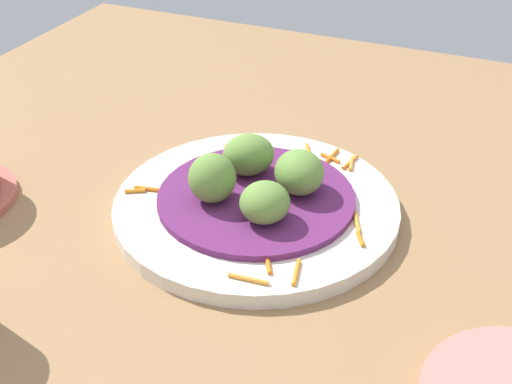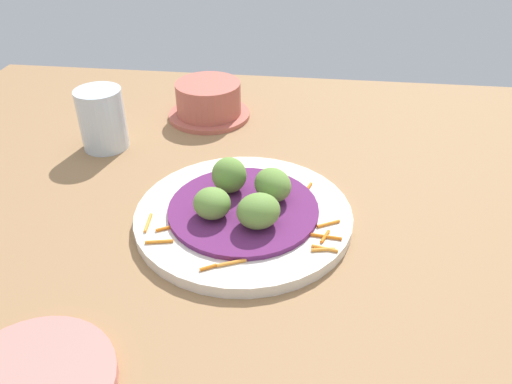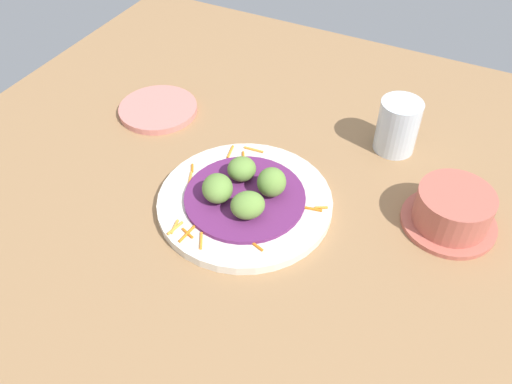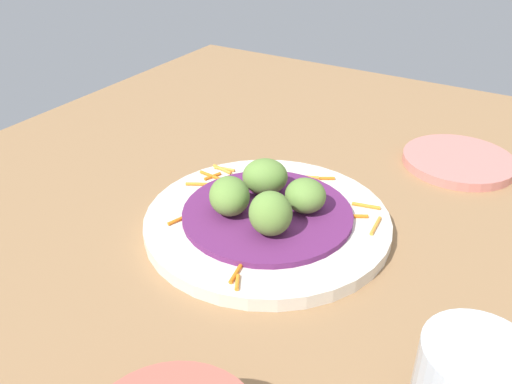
{
  "view_description": "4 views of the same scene",
  "coord_description": "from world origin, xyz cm",
  "px_view_note": "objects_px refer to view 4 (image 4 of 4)",
  "views": [
    {
      "loc": [
        46.14,
        18.11,
        41.02
      ],
      "look_at": [
        -4.2,
        -3.56,
        5.48
      ],
      "focal_mm": 48.87,
      "sensor_mm": 36.0,
      "label": 1
    },
    {
      "loc": [
        -13.55,
        47.23,
        41.56
      ],
      "look_at": [
        -6.95,
        -6.02,
        5.32
      ],
      "focal_mm": 35.37,
      "sensor_mm": 36.0,
      "label": 2
    },
    {
      "loc": [
        -58.35,
        -32.68,
        63.05
      ],
      "look_at": [
        -5.12,
        -5.88,
        5.36
      ],
      "focal_mm": 37.55,
      "sensor_mm": 36.0,
      "label": 3
    },
    {
      "loc": [
        19.43,
        -48.35,
        36.85
      ],
      "look_at": [
        -6.91,
        -4.37,
        6.39
      ],
      "focal_mm": 37.75,
      "sensor_mm": 36.0,
      "label": 4
    }
  ],
  "objects_px": {
    "guac_scoop_right": "(229,196)",
    "side_plate_small": "(459,161)",
    "guac_scoop_back": "(271,213)",
    "guac_scoop_center": "(265,177)",
    "guac_scoop_left": "(305,196)",
    "main_plate": "(267,222)"
  },
  "relations": [
    {
      "from": "main_plate",
      "to": "side_plate_small",
      "type": "bearing_deg",
      "value": 60.66
    },
    {
      "from": "main_plate",
      "to": "guac_scoop_left",
      "type": "xyz_separation_m",
      "value": [
        0.03,
        0.02,
        0.03
      ]
    },
    {
      "from": "guac_scoop_right",
      "to": "guac_scoop_back",
      "type": "relative_size",
      "value": 1.09
    },
    {
      "from": "guac_scoop_right",
      "to": "side_plate_small",
      "type": "distance_m",
      "value": 0.35
    },
    {
      "from": "main_plate",
      "to": "guac_scoop_back",
      "type": "xyz_separation_m",
      "value": [
        0.02,
        -0.03,
        0.04
      ]
    },
    {
      "from": "guac_scoop_back",
      "to": "guac_scoop_center",
      "type": "bearing_deg",
      "value": 123.94
    },
    {
      "from": "main_plate",
      "to": "guac_scoop_right",
      "type": "height_order",
      "value": "guac_scoop_right"
    },
    {
      "from": "main_plate",
      "to": "side_plate_small",
      "type": "xyz_separation_m",
      "value": [
        0.15,
        0.27,
        -0.0
      ]
    },
    {
      "from": "guac_scoop_back",
      "to": "side_plate_small",
      "type": "xyz_separation_m",
      "value": [
        0.13,
        0.3,
        -0.04
      ]
    },
    {
      "from": "guac_scoop_left",
      "to": "guac_scoop_center",
      "type": "xyz_separation_m",
      "value": [
        -0.06,
        0.01,
        0.0
      ]
    },
    {
      "from": "guac_scoop_back",
      "to": "side_plate_small",
      "type": "relative_size",
      "value": 0.32
    },
    {
      "from": "main_plate",
      "to": "guac_scoop_center",
      "type": "height_order",
      "value": "guac_scoop_center"
    },
    {
      "from": "guac_scoop_right",
      "to": "guac_scoop_center",
      "type": "bearing_deg",
      "value": 78.94
    },
    {
      "from": "main_plate",
      "to": "guac_scoop_back",
      "type": "bearing_deg",
      "value": -56.06
    },
    {
      "from": "guac_scoop_right",
      "to": "guac_scoop_back",
      "type": "distance_m",
      "value": 0.06
    },
    {
      "from": "guac_scoop_center",
      "to": "main_plate",
      "type": "bearing_deg",
      "value": -56.06
    },
    {
      "from": "guac_scoop_left",
      "to": "guac_scoop_right",
      "type": "relative_size",
      "value": 0.89
    },
    {
      "from": "main_plate",
      "to": "guac_scoop_right",
      "type": "distance_m",
      "value": 0.05
    },
    {
      "from": "main_plate",
      "to": "guac_scoop_center",
      "type": "bearing_deg",
      "value": 123.94
    },
    {
      "from": "guac_scoop_center",
      "to": "side_plate_small",
      "type": "bearing_deg",
      "value": 53.25
    },
    {
      "from": "guac_scoop_left",
      "to": "side_plate_small",
      "type": "bearing_deg",
      "value": 64.67
    },
    {
      "from": "guac_scoop_left",
      "to": "guac_scoop_right",
      "type": "xyz_separation_m",
      "value": [
        -0.07,
        -0.05,
        0.0
      ]
    }
  ]
}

